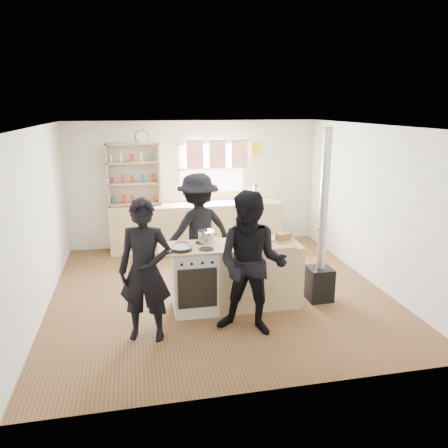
# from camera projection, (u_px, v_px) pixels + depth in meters

# --- Properties ---
(ground) EXTENTS (5.00, 5.00, 0.01)m
(ground) POSITION_uv_depth(u_px,v_px,m) (219.00, 291.00, 6.76)
(ground) COLOR brown
(ground) RESTS_ON ground
(back_counter) EXTENTS (3.40, 0.55, 0.90)m
(back_counter) POSITION_uv_depth(u_px,v_px,m) (197.00, 226.00, 8.74)
(back_counter) COLOR tan
(back_counter) RESTS_ON ground
(shelving_unit) EXTENTS (1.00, 0.28, 1.20)m
(shelving_unit) POSITION_uv_depth(u_px,v_px,m) (133.00, 174.00, 8.34)
(shelving_unit) COLOR tan
(shelving_unit) RESTS_ON back_counter
(thermos) EXTENTS (0.10, 0.10, 0.32)m
(thermos) POSITION_uv_depth(u_px,v_px,m) (255.00, 193.00, 8.82)
(thermos) COLOR silver
(thermos) RESTS_ON back_counter
(cooking_island) EXTENTS (1.97, 0.64, 0.93)m
(cooking_island) POSITION_uv_depth(u_px,v_px,m) (236.00, 275.00, 6.15)
(cooking_island) COLOR white
(cooking_island) RESTS_ON ground
(skillet_greens) EXTENTS (0.40, 0.40, 0.05)m
(skillet_greens) POSITION_uv_depth(u_px,v_px,m) (181.00, 248.00, 5.75)
(skillet_greens) COLOR black
(skillet_greens) RESTS_ON cooking_island
(roast_tray) EXTENTS (0.40, 0.35, 0.07)m
(roast_tray) POSITION_uv_depth(u_px,v_px,m) (238.00, 242.00, 5.99)
(roast_tray) COLOR silver
(roast_tray) RESTS_ON cooking_island
(stockpot_stove) EXTENTS (0.24, 0.24, 0.19)m
(stockpot_stove) POSITION_uv_depth(u_px,v_px,m) (206.00, 237.00, 6.07)
(stockpot_stove) COLOR silver
(stockpot_stove) RESTS_ON cooking_island
(stockpot_counter) EXTENTS (0.27, 0.27, 0.20)m
(stockpot_counter) POSITION_uv_depth(u_px,v_px,m) (261.00, 237.00, 6.06)
(stockpot_counter) COLOR #BEBEC0
(stockpot_counter) RESTS_ON cooking_island
(bread_board) EXTENTS (0.33, 0.29, 0.12)m
(bread_board) POSITION_uv_depth(u_px,v_px,m) (283.00, 238.00, 6.13)
(bread_board) COLOR tan
(bread_board) RESTS_ON cooking_island
(flue_heater) EXTENTS (0.35, 0.35, 2.50)m
(flue_heater) POSITION_uv_depth(u_px,v_px,m) (321.00, 258.00, 6.31)
(flue_heater) COLOR black
(flue_heater) RESTS_ON ground
(person_near_left) EXTENTS (0.72, 0.57, 1.75)m
(person_near_left) POSITION_uv_depth(u_px,v_px,m) (145.00, 271.00, 5.19)
(person_near_left) COLOR black
(person_near_left) RESTS_ON ground
(person_near_right) EXTENTS (1.10, 1.01, 1.81)m
(person_near_right) POSITION_uv_depth(u_px,v_px,m) (251.00, 264.00, 5.32)
(person_near_right) COLOR black
(person_near_right) RESTS_ON ground
(person_far) EXTENTS (1.31, 0.99, 1.79)m
(person_far) POSITION_uv_depth(u_px,v_px,m) (198.00, 230.00, 6.81)
(person_far) COLOR black
(person_far) RESTS_ON ground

